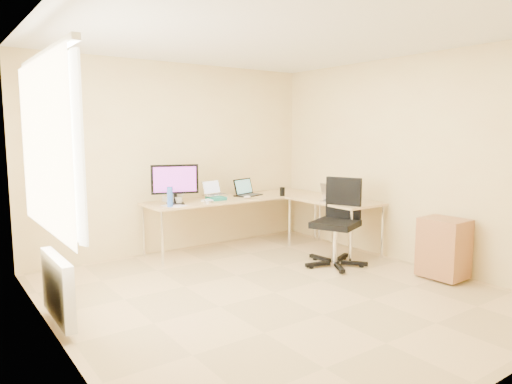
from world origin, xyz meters
TOP-DOWN VIEW (x-y plane):
  - floor at (0.00, 0.00)m, footprint 4.50×4.50m
  - ceiling at (0.00, 0.00)m, footprint 4.50×4.50m
  - wall_back at (0.00, 2.25)m, footprint 4.50×0.00m
  - wall_front at (0.00, -2.25)m, footprint 4.50×0.00m
  - wall_left at (-2.10, 0.00)m, footprint 0.00×4.50m
  - wall_right at (2.10, 0.00)m, footprint 0.00×4.50m
  - desk_main at (0.72, 1.85)m, footprint 2.65×0.70m
  - desk_return at (1.70, 0.85)m, footprint 0.70×1.30m
  - monitor at (-0.25, 1.78)m, footprint 0.64×0.38m
  - book_stack at (0.38, 1.81)m, footprint 0.21×0.28m
  - laptop_center at (0.43, 1.93)m, footprint 0.36×0.30m
  - laptop_black at (0.97, 1.88)m, footprint 0.47×0.40m
  - keyboard at (0.36, 1.82)m, footprint 0.46×0.27m
  - mouse at (0.80, 1.66)m, footprint 0.13×0.10m
  - mug at (-0.22, 1.75)m, footprint 0.12×0.12m
  - cd_stack at (0.16, 1.63)m, footprint 0.16×0.16m
  - water_bottle at (-0.40, 1.62)m, footprint 0.09×0.09m
  - papers at (-0.33, 1.66)m, footprint 0.29×0.34m
  - white_box at (-0.18, 2.05)m, footprint 0.22×0.18m
  - desk_fan at (-0.10, 1.96)m, footprint 0.26×0.26m
  - black_cup at (1.35, 1.56)m, footprint 0.07×0.07m
  - laptop_return at (1.55, 0.73)m, footprint 0.32×0.26m
  - office_chair at (1.22, 0.35)m, footprint 0.86×0.86m
  - cabinet at (1.85, -0.74)m, footprint 0.41×0.49m
  - radiator at (-2.03, 0.40)m, footprint 0.09×0.80m
  - window at (-2.05, 0.40)m, footprint 0.10×1.80m

SIDE VIEW (x-z plane):
  - floor at x=0.00m, z-range 0.00..0.00m
  - radiator at x=-2.03m, z-range 0.07..0.62m
  - cabinet at x=1.85m, z-range 0.03..0.69m
  - desk_main at x=0.72m, z-range 0.00..0.73m
  - desk_return at x=1.70m, z-range 0.00..0.73m
  - office_chair at x=1.22m, z-range -0.05..1.05m
  - papers at x=-0.33m, z-range 0.73..0.74m
  - keyboard at x=0.36m, z-range 0.73..0.75m
  - cd_stack at x=0.16m, z-range 0.73..0.76m
  - mouse at x=0.80m, z-range 0.73..0.77m
  - book_stack at x=0.38m, z-range 0.73..0.78m
  - white_box at x=-0.18m, z-range 0.73..0.80m
  - mug at x=-0.22m, z-range 0.73..0.83m
  - black_cup at x=1.35m, z-range 0.73..0.86m
  - laptop_return at x=1.55m, z-range 0.73..0.93m
  - laptop_black at x=0.97m, z-range 0.73..0.98m
  - desk_fan at x=-0.10m, z-range 0.73..0.98m
  - water_bottle at x=-0.40m, z-range 0.73..0.98m
  - laptop_center at x=0.43m, z-range 0.78..0.98m
  - monitor at x=-0.25m, z-range 0.73..1.25m
  - wall_back at x=0.00m, z-range -0.95..3.55m
  - wall_front at x=0.00m, z-range -0.95..3.55m
  - wall_left at x=-2.10m, z-range -0.95..3.55m
  - wall_right at x=2.10m, z-range -0.95..3.55m
  - window at x=-2.05m, z-range 0.85..2.25m
  - ceiling at x=0.00m, z-range 2.60..2.60m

